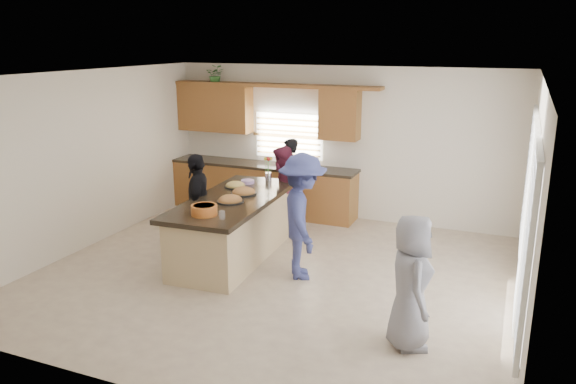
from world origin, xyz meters
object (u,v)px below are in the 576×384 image
at_px(island, 234,229).
at_px(woman_left_mid, 282,191).
at_px(woman_left_front, 198,204).
at_px(woman_right_front, 411,282).
at_px(salad_bowl, 204,209).
at_px(woman_left_back, 289,180).
at_px(woman_right_back, 302,217).

distance_m(island, woman_left_mid, 1.30).
height_order(woman_left_front, woman_right_front, woman_left_front).
xyz_separation_m(salad_bowl, woman_left_front, (-0.65, 0.89, -0.24)).
height_order(woman_left_back, woman_right_front, woman_left_back).
relative_size(salad_bowl, woman_right_front, 0.24).
distance_m(woman_left_back, woman_right_front, 4.64).
distance_m(salad_bowl, woman_right_back, 1.35).
bearing_deg(island, woman_left_front, 177.97).
relative_size(salad_bowl, woman_left_front, 0.22).
bearing_deg(woman_left_front, woman_right_back, 59.21).
bearing_deg(woman_right_back, salad_bowl, 91.08).
distance_m(salad_bowl, woman_left_mid, 2.17).
relative_size(island, woman_left_back, 1.81).
height_order(island, salad_bowl, salad_bowl).
bearing_deg(woman_left_mid, salad_bowl, -23.16).
xyz_separation_m(woman_right_back, woman_right_front, (1.74, -1.29, -0.14)).
bearing_deg(woman_left_back, woman_right_back, -7.10).
xyz_separation_m(island, woman_right_back, (1.23, -0.27, 0.43)).
bearing_deg(woman_right_front, salad_bowl, 54.88).
distance_m(salad_bowl, woman_right_front, 3.01).
bearing_deg(salad_bowl, woman_right_front, -12.72).
relative_size(woman_left_front, woman_right_back, 0.89).
xyz_separation_m(woman_left_front, woman_right_back, (1.83, -0.26, 0.10)).
bearing_deg(salad_bowl, woman_right_back, 28.09).
bearing_deg(salad_bowl, woman_left_mid, 83.97).
bearing_deg(woman_left_front, salad_bowl, 13.37).
xyz_separation_m(woman_left_back, woman_right_front, (2.91, -3.62, -0.01)).
bearing_deg(woman_right_back, island, 50.53).
bearing_deg(woman_left_front, island, 68.24).
height_order(island, woman_left_front, woman_left_front).
bearing_deg(woman_left_front, woman_left_back, 139.37).
relative_size(salad_bowl, woman_left_mid, 0.23).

